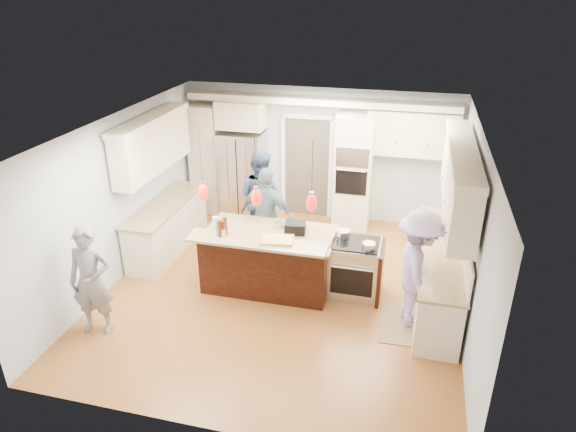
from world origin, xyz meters
name	(u,v)px	position (x,y,z in m)	size (l,w,h in m)	color
ground_plane	(283,288)	(0.00, 0.00, 0.00)	(6.00, 6.00, 0.00)	#A15E2C
room_shell	(282,185)	(0.00, 0.00, 1.82)	(5.54, 6.04, 2.72)	#B2BCC6
refrigerator	(243,174)	(-1.55, 2.64, 0.90)	(0.90, 0.70, 1.80)	#B7B7BC
oven_column	(353,172)	(0.75, 2.67, 1.15)	(0.72, 0.69, 2.30)	beige
back_upper_cabinets	(281,140)	(-0.75, 2.76, 1.67)	(5.30, 0.61, 2.54)	beige
right_counter_run	(445,240)	(2.44, 0.30, 1.06)	(0.64, 3.10, 2.51)	beige
left_cabinets	(162,197)	(-2.44, 0.80, 1.06)	(0.64, 2.30, 2.51)	beige
kitchen_island	(269,259)	(-0.25, 0.07, 0.49)	(2.10, 1.46, 1.12)	black
island_range	(356,269)	(1.16, 0.15, 0.46)	(0.82, 0.71, 0.92)	#B7B7BC
pendant_lights	(256,197)	(-0.25, -0.51, 1.80)	(1.75, 0.15, 1.03)	black
person_bar_end	(91,281)	(-2.30, -1.68, 0.82)	(0.60, 0.39, 1.63)	slate
person_far_left	(260,197)	(-0.85, 1.60, 0.89)	(0.87, 0.68, 1.78)	#324261
person_far_right	(267,216)	(-0.50, 0.85, 0.87)	(1.02, 0.42, 1.74)	slate
person_range_side	(418,269)	(2.08, -0.41, 0.90)	(1.16, 0.67, 1.80)	#9885B4
floor_rug	(403,324)	(1.96, -0.50, 0.01)	(0.69, 1.01, 0.01)	#8D724C
water_bottle	(216,226)	(-0.89, -0.52, 1.27)	(0.07, 0.07, 0.31)	silver
beer_bottle_a	(220,229)	(-0.81, -0.54, 1.25)	(0.07, 0.07, 0.26)	#401C0B
beer_bottle_b	(223,229)	(-0.77, -0.52, 1.25)	(0.06, 0.06, 0.25)	#401C0B
beer_bottle_c	(225,226)	(-0.77, -0.44, 1.25)	(0.07, 0.07, 0.27)	#401C0B
drink_can	(223,233)	(-0.77, -0.53, 1.19)	(0.07, 0.07, 0.13)	#B7B7BC
cutting_board	(277,240)	(0.04, -0.47, 1.14)	(0.47, 0.33, 0.04)	#DAB065
pot_large	(344,234)	(0.92, 0.27, 0.98)	(0.21, 0.21, 0.12)	#B7B7BC
pot_small	(369,246)	(1.34, -0.01, 0.97)	(0.20, 0.20, 0.10)	#B7B7BC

